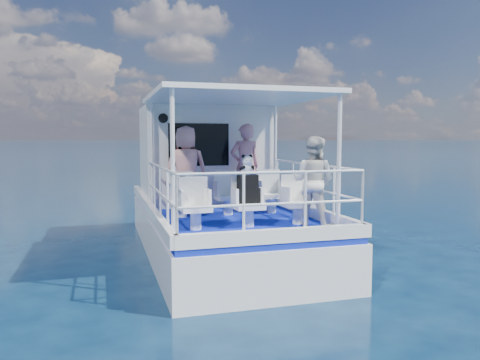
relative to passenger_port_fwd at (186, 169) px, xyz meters
name	(u,v)px	position (x,y,z in m)	size (l,w,h in m)	color
ground	(231,262)	(0.72, -0.77, -1.77)	(2000.00, 2000.00, 0.00)	#071D38
hull	(219,251)	(0.72, 0.23, -1.77)	(3.00, 7.00, 1.60)	white
deck	(218,211)	(0.72, 0.23, -0.92)	(2.90, 6.90, 0.10)	#0B1CA1
cabin	(205,155)	(0.72, 1.53, 0.23)	(2.85, 2.00, 2.20)	white
canopy	(234,97)	(0.72, -0.97, 1.37)	(3.00, 3.20, 0.08)	white
canopy_posts	(235,159)	(0.72, -1.02, 0.23)	(2.77, 2.97, 2.20)	white
railings	(240,194)	(0.72, -1.35, -0.37)	(2.84, 3.59, 1.00)	white
seat_port_fwd	(182,207)	(-0.18, -0.57, -0.68)	(0.48, 0.46, 0.38)	white
seat_center_fwd	(228,205)	(0.72, -0.57, -0.68)	(0.48, 0.46, 0.38)	white
seat_stbd_fwd	(272,203)	(1.62, -0.57, -0.68)	(0.48, 0.46, 0.38)	white
seat_port_aft	(196,218)	(-0.18, -1.87, -0.68)	(0.48, 0.46, 0.38)	white
seat_center_aft	(248,215)	(0.72, -1.87, -0.68)	(0.48, 0.46, 0.38)	white
seat_stbd_aft	(298,213)	(1.62, -1.87, -0.68)	(0.48, 0.46, 0.38)	white
passenger_port_fwd	(186,169)	(0.00, 0.00, 0.00)	(0.65, 0.46, 1.73)	#DA948D
passenger_stbd_fwd	(245,166)	(1.30, 0.19, 0.03)	(0.65, 0.43, 1.79)	#BF7B86
passenger_stbd_aft	(313,182)	(1.77, -2.14, -0.11)	(0.74, 0.57, 1.51)	silver
backpack_port	(183,187)	(-0.17, -0.62, -0.30)	(0.29, 0.16, 0.37)	black
backpack_center	(248,190)	(0.71, -1.86, -0.24)	(0.33, 0.18, 0.49)	black
compact_camera	(182,176)	(-0.18, -0.63, -0.08)	(0.10, 0.06, 0.06)	black
panda	(247,165)	(0.70, -1.85, 0.17)	(0.22, 0.18, 0.34)	white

